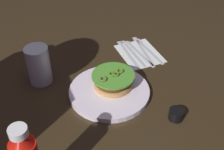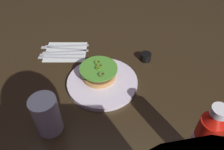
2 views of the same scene
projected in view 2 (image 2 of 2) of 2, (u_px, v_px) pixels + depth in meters
The scene contains 12 objects.
ground_plane at pixel (121, 97), 0.75m from camera, with size 3.00×3.00×0.00m, color #322515.
dinner_plate at pixel (102, 82), 0.79m from camera, with size 0.26×0.26×0.02m, color white.
burger_sandwich at pixel (99, 72), 0.78m from camera, with size 0.14×0.14×0.05m.
ketchup_bottle at pixel (204, 140), 0.52m from camera, with size 0.06×0.06×0.23m.
water_glass at pixel (47, 115), 0.61m from camera, with size 0.08×0.08×0.13m, color silver.
condiment_cup at pixel (146, 57), 0.89m from camera, with size 0.04×0.04×0.03m, color black.
napkin at pixel (66, 52), 0.94m from camera, with size 0.18×0.14×0.00m, color white.
fork_utensil at pixel (63, 45), 0.97m from camera, with size 0.20×0.03×0.00m.
table_knife at pixel (61, 48), 0.95m from camera, with size 0.21×0.04×0.00m.
spoon_utensil at pixel (59, 51), 0.93m from camera, with size 0.20×0.03×0.00m.
butter_knife at pixel (59, 54), 0.92m from camera, with size 0.20×0.02×0.00m.
steak_knife at pixel (58, 57), 0.91m from camera, with size 0.20×0.02×0.00m.
Camera 2 is at (0.04, 0.49, 0.58)m, focal length 34.08 mm.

